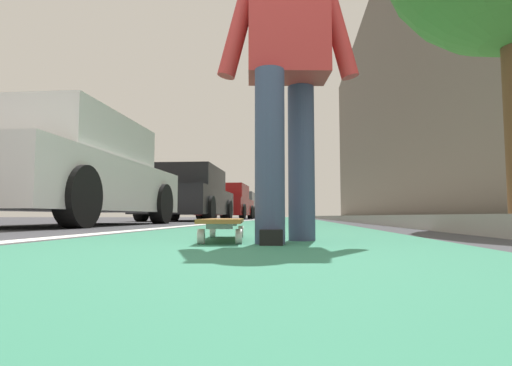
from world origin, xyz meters
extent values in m
plane|color=#38383D|center=(10.00, 0.00, 0.00)|extent=(80.00, 80.00, 0.00)
cube|color=#2D7256|center=(24.00, 0.00, 0.00)|extent=(56.00, 2.02, 0.00)
cube|color=silver|center=(20.00, 1.16, 0.00)|extent=(52.00, 0.16, 0.01)
cube|color=#9E9B93|center=(18.00, -3.04, 0.07)|extent=(52.00, 3.20, 0.14)
cube|color=#675F55|center=(22.00, -5.50, 6.75)|extent=(40.00, 1.20, 13.50)
cylinder|color=white|center=(1.39, 0.24, 0.04)|extent=(0.07, 0.04, 0.07)
cylinder|color=white|center=(1.41, 0.07, 0.04)|extent=(0.07, 0.04, 0.07)
cylinder|color=white|center=(0.80, 0.17, 0.04)|extent=(0.07, 0.04, 0.07)
cylinder|color=white|center=(0.82, 0.00, 0.04)|extent=(0.07, 0.04, 0.07)
cube|color=silver|center=(1.40, 0.15, 0.08)|extent=(0.07, 0.13, 0.02)
cube|color=silver|center=(0.81, 0.09, 0.08)|extent=(0.07, 0.13, 0.02)
cube|color=olive|center=(1.10, 0.12, 0.10)|extent=(0.86, 0.29, 0.02)
cylinder|color=#384260|center=(0.82, -0.14, 0.41)|extent=(0.14, 0.14, 0.82)
cylinder|color=#384260|center=(1.10, -0.29, 0.41)|extent=(0.14, 0.14, 0.82)
cube|color=black|center=(0.82, -0.14, 0.04)|extent=(0.27, 0.13, 0.07)
cube|color=#B22D2D|center=(0.95, -0.23, 1.12)|extent=(0.28, 0.42, 0.60)
cylinder|color=#B22D2D|center=(0.93, 0.01, 1.12)|extent=(0.12, 0.24, 0.60)
cylinder|color=#B22D2D|center=(0.98, -0.47, 1.12)|extent=(0.12, 0.24, 0.60)
cube|color=silver|center=(4.46, 2.85, 0.55)|extent=(4.33, 1.78, 0.70)
cube|color=silver|center=(4.31, 2.85, 1.20)|extent=(2.38, 1.62, 0.60)
cube|color=#4C606B|center=(5.50, 2.84, 1.20)|extent=(0.05, 1.54, 0.51)
cylinder|color=black|center=(5.80, 3.67, 0.34)|extent=(0.68, 0.23, 0.67)
cylinder|color=black|center=(5.79, 2.01, 0.34)|extent=(0.68, 0.23, 0.67)
cylinder|color=black|center=(3.12, 2.03, 0.34)|extent=(0.68, 0.23, 0.67)
cube|color=black|center=(10.29, 2.68, 0.52)|extent=(4.56, 1.80, 0.70)
cube|color=black|center=(10.14, 2.68, 1.17)|extent=(2.51, 1.65, 0.60)
cube|color=#4C606B|center=(11.40, 2.68, 1.17)|extent=(0.04, 1.58, 0.51)
cylinder|color=black|center=(11.70, 3.53, 0.31)|extent=(0.63, 0.22, 0.63)
cylinder|color=black|center=(11.71, 1.83, 0.31)|extent=(0.63, 0.22, 0.63)
cylinder|color=black|center=(8.88, 3.53, 0.31)|extent=(0.63, 0.22, 0.63)
cylinder|color=black|center=(8.88, 1.83, 0.31)|extent=(0.63, 0.22, 0.63)
cube|color=maroon|center=(16.52, 2.65, 0.52)|extent=(4.06, 1.89, 0.70)
cube|color=maroon|center=(16.37, 2.66, 1.17)|extent=(2.25, 1.71, 0.60)
cube|color=#4C606B|center=(17.48, 2.63, 1.17)|extent=(0.07, 1.59, 0.51)
cylinder|color=black|center=(17.79, 3.49, 0.31)|extent=(0.62, 0.23, 0.61)
cylinder|color=black|center=(17.75, 1.77, 0.31)|extent=(0.62, 0.23, 0.61)
cylinder|color=black|center=(15.29, 3.54, 0.31)|extent=(0.62, 0.23, 0.61)
cylinder|color=black|center=(15.26, 1.82, 0.31)|extent=(0.62, 0.23, 0.61)
cube|color=#4C5156|center=(22.80, 2.92, 0.54)|extent=(4.15, 1.83, 0.70)
cube|color=#4C5156|center=(22.65, 2.92, 1.19)|extent=(2.29, 1.65, 0.60)
cube|color=#4C606B|center=(23.78, 2.94, 1.19)|extent=(0.07, 1.53, 0.51)
cylinder|color=black|center=(24.06, 3.77, 0.33)|extent=(0.67, 0.23, 0.66)
cylinder|color=black|center=(24.09, 2.12, 0.33)|extent=(0.67, 0.23, 0.66)
cylinder|color=black|center=(21.51, 3.72, 0.33)|extent=(0.67, 0.23, 0.66)
cylinder|color=black|center=(21.55, 2.07, 0.33)|extent=(0.67, 0.23, 0.66)
cylinder|color=#2D2D2D|center=(23.29, 1.56, 1.89)|extent=(0.12, 0.12, 3.78)
cube|color=black|center=(23.29, 1.56, 4.18)|extent=(0.24, 0.28, 0.80)
sphere|color=#360606|center=(23.42, 1.56, 4.44)|extent=(0.16, 0.16, 0.16)
sphere|color=gold|center=(23.42, 1.56, 4.18)|extent=(0.16, 0.16, 0.16)
sphere|color=black|center=(23.42, 1.56, 3.92)|extent=(0.16, 0.16, 0.16)
camera|label=1|loc=(-1.09, -0.26, 0.13)|focal=29.15mm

